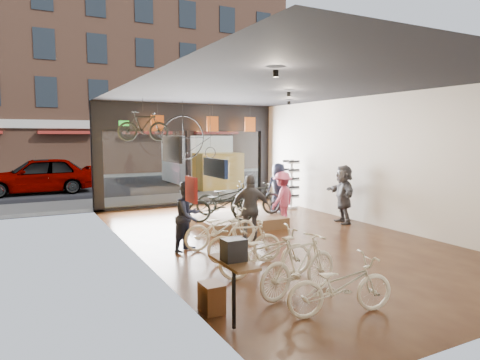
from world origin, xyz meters
TOP-DOWN VIEW (x-y plane):
  - ground_plane at (0.00, 0.00)m, footprint 7.00×12.00m
  - ceiling at (0.00, 0.00)m, footprint 7.00×12.00m
  - wall_left at (-3.52, 0.00)m, footprint 0.04×12.00m
  - wall_right at (3.52, 0.00)m, footprint 0.04×12.00m
  - storefront at (0.00, 6.00)m, footprint 7.00×0.26m
  - exit_sign at (-2.40, 5.88)m, footprint 0.35×0.06m
  - street_road at (0.00, 15.00)m, footprint 30.00×18.00m
  - sidewalk_near at (0.00, 7.20)m, footprint 30.00×2.40m
  - sidewalk_far at (0.00, 19.00)m, footprint 30.00×2.00m
  - opposite_building at (0.00, 21.50)m, footprint 26.00×5.00m
  - street_car at (-4.92, 12.00)m, footprint 4.88×1.97m
  - box_truck at (2.65, 11.00)m, footprint 2.21×6.62m
  - floor_bike_0 at (-1.64, -4.56)m, footprint 1.77×0.93m
  - floor_bike_1 at (-1.72, -3.65)m, footprint 1.77×0.77m
  - floor_bike_2 at (-1.75, -2.64)m, footprint 1.90×1.01m
  - floor_bike_3 at (-1.69, -1.68)m, footprint 1.62×0.87m
  - floor_bike_4 at (-1.61, -0.37)m, footprint 1.83×0.65m
  - display_platform at (-0.18, 1.54)m, footprint 2.40×1.80m
  - display_bike_left at (-0.92, 1.06)m, footprint 1.92×1.19m
  - display_bike_mid at (0.39, 1.44)m, footprint 1.68×0.59m
  - display_bike_right at (-0.30, 2.03)m, footprint 1.92×1.00m
  - customer_1 at (-2.36, -0.24)m, footprint 0.99×0.95m
  - customer_2 at (-0.73, -0.23)m, footprint 1.06×0.88m
  - customer_3 at (1.15, 1.23)m, footprint 1.17×1.00m
  - customer_4 at (2.16, 3.02)m, footprint 0.90×0.65m
  - customer_5 at (2.88, 0.55)m, footprint 1.01×1.71m
  - sunglasses_rack at (2.95, 3.42)m, footprint 0.61×0.54m
  - wall_merch at (-3.38, -3.50)m, footprint 0.40×2.40m
  - penny_farthing at (-0.40, 4.56)m, footprint 1.91×0.06m
  - hung_bike at (-2.17, 4.20)m, footprint 1.64×0.79m
  - jersey_left at (-1.40, 5.20)m, footprint 0.45×0.03m
  - jersey_mid at (0.67, 5.20)m, footprint 0.45×0.03m
  - jersey_right at (2.25, 5.20)m, footprint 0.45×0.03m

SIDE VIEW (x-z plane):
  - ground_plane at x=0.00m, z-range -0.04..0.00m
  - street_road at x=0.00m, z-range -0.02..0.00m
  - sidewalk_near at x=0.00m, z-range 0.00..0.12m
  - sidewalk_far at x=0.00m, z-range 0.00..0.12m
  - display_platform at x=-0.18m, z-range 0.00..0.30m
  - floor_bike_0 at x=-1.64m, z-range 0.00..0.88m
  - floor_bike_3 at x=-1.69m, z-range 0.00..0.93m
  - floor_bike_2 at x=-1.75m, z-range 0.00..0.95m
  - floor_bike_4 at x=-1.61m, z-range 0.00..0.96m
  - floor_bike_1 at x=-1.72m, z-range 0.00..1.03m
  - display_bike_left at x=-0.92m, z-range 0.30..1.25m
  - display_bike_right at x=-0.30m, z-range 0.30..1.26m
  - customer_3 at x=1.15m, z-range 0.00..1.58m
  - display_bike_mid at x=0.39m, z-range 0.30..1.29m
  - customer_1 at x=-2.36m, z-range 0.00..1.61m
  - street_car at x=-4.92m, z-range 0.00..1.66m
  - customer_2 at x=-0.73m, z-range 0.00..1.69m
  - customer_4 at x=2.16m, z-range 0.00..1.70m
  - customer_5 at x=2.88m, z-range 0.00..1.76m
  - sunglasses_rack at x=2.95m, z-range 0.00..1.77m
  - wall_merch at x=-3.38m, z-range 0.00..2.60m
  - box_truck at x=2.65m, z-range 0.00..2.61m
  - wall_left at x=-3.52m, z-range 0.00..3.80m
  - wall_right at x=3.52m, z-range 0.00..3.80m
  - storefront at x=0.00m, z-range 0.00..3.80m
  - penny_farthing at x=-0.40m, z-range 1.74..3.26m
  - hung_bike at x=-2.17m, z-range 2.45..3.40m
  - exit_sign at x=-2.40m, z-range 2.96..3.14m
  - jersey_left at x=-1.40m, z-range 2.77..3.32m
  - jersey_mid at x=0.67m, z-range 2.77..3.32m
  - jersey_right at x=2.25m, z-range 2.77..3.32m
  - ceiling at x=0.00m, z-range 3.80..3.84m
  - opposite_building at x=0.00m, z-range 0.00..14.00m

